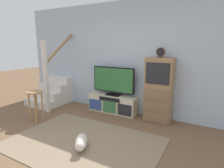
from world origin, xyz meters
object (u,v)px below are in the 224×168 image
object	(u,v)px
side_cabinet	(159,90)
media_console	(113,104)
television	(113,80)
bar_stool_near	(35,99)
desk_clock	(161,52)
dog	(81,143)

from	to	relation	value
side_cabinet	media_console	bearing A→B (deg)	-179.49
television	side_cabinet	xyz separation A→B (m)	(1.15, -0.01, -0.11)
media_console	side_cabinet	bearing A→B (deg)	0.51
television	side_cabinet	distance (m)	1.15
television	side_cabinet	bearing A→B (deg)	-0.68
television	bar_stool_near	distance (m)	1.84
bar_stool_near	television	bearing A→B (deg)	48.85
media_console	desk_clock	bearing A→B (deg)	-0.23
media_console	dog	xyz separation A→B (m)	(0.39, -1.76, -0.10)
bar_stool_near	side_cabinet	bearing A→B (deg)	30.04
desk_clock	dog	xyz separation A→B (m)	(-0.76, -1.76, -1.41)
side_cabinet	desk_clock	xyz separation A→B (m)	(0.00, -0.01, 0.82)
media_console	desk_clock	xyz separation A→B (m)	(1.15, -0.00, 1.31)
desk_clock	side_cabinet	bearing A→B (deg)	99.49
media_console	side_cabinet	xyz separation A→B (m)	(1.15, 0.01, 0.49)
television	bar_stool_near	bearing A→B (deg)	-131.15
media_console	bar_stool_near	bearing A→B (deg)	-131.65
media_console	television	distance (m)	0.60
television	bar_stool_near	world-z (taller)	television
television	dog	size ratio (longest dim) A/B	2.26
television	side_cabinet	size ratio (longest dim) A/B	0.78
media_console	dog	bearing A→B (deg)	-77.61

